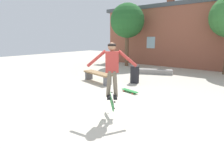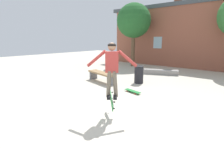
{
  "view_description": "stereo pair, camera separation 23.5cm",
  "coord_description": "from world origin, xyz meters",
  "px_view_note": "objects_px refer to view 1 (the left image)",
  "views": [
    {
      "loc": [
        2.88,
        -3.62,
        2.11
      ],
      "look_at": [
        0.16,
        0.0,
        1.18
      ],
      "focal_mm": 28.0,
      "sensor_mm": 36.0,
      "label": 1
    },
    {
      "loc": [
        3.07,
        -3.47,
        2.11
      ],
      "look_at": [
        0.16,
        0.0,
        1.18
      ],
      "focal_mm": 28.0,
      "sensor_mm": 36.0,
      "label": 2
    }
  ],
  "objects_px": {
    "tree_left": "(127,21)",
    "skateboard_resting": "(130,91)",
    "park_bench": "(97,75)",
    "trash_bin": "(135,74)",
    "skateboard_flipping": "(111,100)",
    "skater": "(112,65)",
    "skate_ledge": "(155,72)"
  },
  "relations": [
    {
      "from": "tree_left",
      "to": "skateboard_resting",
      "type": "height_order",
      "value": "tree_left"
    },
    {
      "from": "tree_left",
      "to": "skateboard_resting",
      "type": "distance_m",
      "value": 7.78
    },
    {
      "from": "park_bench",
      "to": "skateboard_resting",
      "type": "distance_m",
      "value": 2.25
    },
    {
      "from": "trash_bin",
      "to": "skateboard_flipping",
      "type": "relative_size",
      "value": 1.4
    },
    {
      "from": "skater",
      "to": "skateboard_flipping",
      "type": "relative_size",
      "value": 2.5
    },
    {
      "from": "trash_bin",
      "to": "skater",
      "type": "height_order",
      "value": "skater"
    },
    {
      "from": "tree_left",
      "to": "skater",
      "type": "height_order",
      "value": "tree_left"
    },
    {
      "from": "trash_bin",
      "to": "skater",
      "type": "xyz_separation_m",
      "value": [
        1.39,
        -3.68,
        0.99
      ]
    },
    {
      "from": "skateboard_resting",
      "to": "skateboard_flipping",
      "type": "bearing_deg",
      "value": 119.97
    },
    {
      "from": "skate_ledge",
      "to": "skateboard_resting",
      "type": "bearing_deg",
      "value": -103.88
    },
    {
      "from": "trash_bin",
      "to": "tree_left",
      "type": "bearing_deg",
      "value": 126.36
    },
    {
      "from": "skateboard_resting",
      "to": "trash_bin",
      "type": "bearing_deg",
      "value": -54.7
    },
    {
      "from": "skate_ledge",
      "to": "skateboard_flipping",
      "type": "relative_size",
      "value": 3.44
    },
    {
      "from": "tree_left",
      "to": "trash_bin",
      "type": "height_order",
      "value": "tree_left"
    },
    {
      "from": "park_bench",
      "to": "tree_left",
      "type": "bearing_deg",
      "value": 120.54
    },
    {
      "from": "park_bench",
      "to": "skateboard_resting",
      "type": "height_order",
      "value": "park_bench"
    },
    {
      "from": "skater",
      "to": "skateboard_resting",
      "type": "xyz_separation_m",
      "value": [
        -0.75,
        2.18,
        -1.36
      ]
    },
    {
      "from": "skater",
      "to": "trash_bin",
      "type": "bearing_deg",
      "value": 162.32
    },
    {
      "from": "skater",
      "to": "skate_ledge",
      "type": "bearing_deg",
      "value": 154.88
    },
    {
      "from": "tree_left",
      "to": "skateboard_resting",
      "type": "relative_size",
      "value": 6.01
    },
    {
      "from": "tree_left",
      "to": "trash_bin",
      "type": "xyz_separation_m",
      "value": [
        3.22,
        -4.37,
        -2.99
      ]
    },
    {
      "from": "skateboard_flipping",
      "to": "skateboard_resting",
      "type": "relative_size",
      "value": 0.76
    },
    {
      "from": "park_bench",
      "to": "skate_ledge",
      "type": "relative_size",
      "value": 0.92
    },
    {
      "from": "tree_left",
      "to": "skate_ledge",
      "type": "distance_m",
      "value": 4.84
    },
    {
      "from": "skate_ledge",
      "to": "skater",
      "type": "height_order",
      "value": "skater"
    },
    {
      "from": "skate_ledge",
      "to": "skateboard_resting",
      "type": "relative_size",
      "value": 2.61
    },
    {
      "from": "skateboard_flipping",
      "to": "trash_bin",
      "type": "bearing_deg",
      "value": 153.52
    },
    {
      "from": "tree_left",
      "to": "park_bench",
      "type": "height_order",
      "value": "tree_left"
    },
    {
      "from": "park_bench",
      "to": "skateboard_flipping",
      "type": "xyz_separation_m",
      "value": [
        2.84,
        -2.61,
        0.06
      ]
    },
    {
      "from": "park_bench",
      "to": "skateboard_resting",
      "type": "relative_size",
      "value": 2.39
    },
    {
      "from": "skater",
      "to": "skateboard_resting",
      "type": "height_order",
      "value": "skater"
    },
    {
      "from": "trash_bin",
      "to": "skateboard_flipping",
      "type": "xyz_separation_m",
      "value": [
        1.3,
        -3.6,
        -0.01
      ]
    }
  ]
}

